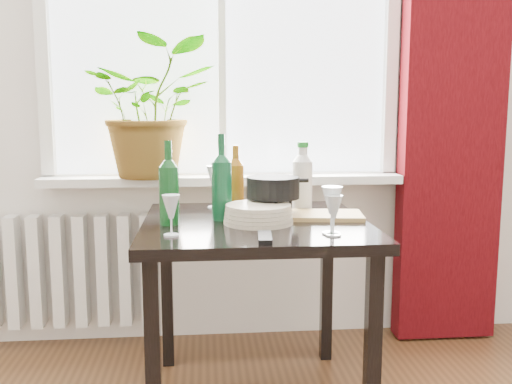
{
  "coord_description": "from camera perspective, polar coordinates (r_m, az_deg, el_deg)",
  "views": [
    {
      "loc": [
        -0.09,
        -0.59,
        1.17
      ],
      "look_at": [
        0.1,
        1.55,
        0.85
      ],
      "focal_mm": 40.0,
      "sensor_mm": 36.0,
      "label": 1
    }
  ],
  "objects": [
    {
      "name": "window",
      "position": [
        2.84,
        -3.48,
        17.15
      ],
      "size": [
        1.72,
        0.08,
        1.62
      ],
      "color": "white",
      "rests_on": "ground"
    },
    {
      "name": "windowsill",
      "position": [
        2.76,
        -3.29,
        1.27
      ],
      "size": [
        1.72,
        0.2,
        0.04
      ],
      "color": "silver",
      "rests_on": "ground"
    },
    {
      "name": "curtain",
      "position": [
        2.97,
        19.18,
        10.43
      ],
      "size": [
        0.5,
        0.12,
        2.56
      ],
      "color": "#340408",
      "rests_on": "ground"
    },
    {
      "name": "radiator",
      "position": [
        2.95,
        -18.08,
        -7.49
      ],
      "size": [
        0.8,
        0.1,
        0.55
      ],
      "color": "silver",
      "rests_on": "ground"
    },
    {
      "name": "table",
      "position": [
        2.21,
        -0.11,
        -5.21
      ],
      "size": [
        0.85,
        0.85,
        0.74
      ],
      "color": "black",
      "rests_on": "ground"
    },
    {
      "name": "potted_plant",
      "position": [
        2.7,
        -10.35,
        8.18
      ],
      "size": [
        0.61,
        0.55,
        0.64
      ],
      "primitive_type": "imported",
      "rotation": [
        0.0,
        0.0,
        0.09
      ],
      "color": "#2A6B1C",
      "rests_on": "windowsill"
    },
    {
      "name": "wine_bottle_left",
      "position": [
        2.12,
        -8.71,
        0.97
      ],
      "size": [
        0.09,
        0.09,
        0.31
      ],
      "primitive_type": null,
      "rotation": [
        0.0,
        0.0,
        -0.34
      ],
      "color": "#0B3B13",
      "rests_on": "table"
    },
    {
      "name": "wine_bottle_right",
      "position": [
        2.18,
        -3.46,
        1.56
      ],
      "size": [
        0.08,
        0.08,
        0.34
      ],
      "primitive_type": null,
      "rotation": [
        0.0,
        0.0,
        0.05
      ],
      "color": "#0C3E21",
      "rests_on": "table"
    },
    {
      "name": "bottle_amber",
      "position": [
        2.37,
        -2.04,
        1.47
      ],
      "size": [
        0.08,
        0.08,
        0.28
      ],
      "primitive_type": null,
      "rotation": [
        0.0,
        0.0,
        0.14
      ],
      "color": "brown",
      "rests_on": "table"
    },
    {
      "name": "cleaning_bottle",
      "position": [
        2.38,
        4.66,
        1.6
      ],
      "size": [
        0.11,
        0.11,
        0.29
      ],
      "primitive_type": null,
      "rotation": [
        0.0,
        0.0,
        0.4
      ],
      "color": "silver",
      "rests_on": "table"
    },
    {
      "name": "wineglass_front_right",
      "position": [
        1.96,
        7.57,
        -1.78
      ],
      "size": [
        0.08,
        0.08,
        0.17
      ],
      "primitive_type": null,
      "rotation": [
        0.0,
        0.0,
        0.1
      ],
      "color": "silver",
      "rests_on": "table"
    },
    {
      "name": "wineglass_far_right",
      "position": [
        1.93,
        7.78,
        -2.32
      ],
      "size": [
        0.07,
        0.07,
        0.14
      ],
      "primitive_type": null,
      "rotation": [
        0.0,
        0.0,
        0.24
      ],
      "color": "silver",
      "rests_on": "table"
    },
    {
      "name": "wineglass_back_center",
      "position": [
        2.42,
        4.53,
        0.26
      ],
      "size": [
        0.08,
        0.08,
        0.17
      ],
      "primitive_type": null,
      "rotation": [
        0.0,
        0.0,
        -0.1
      ],
      "color": "silver",
      "rests_on": "table"
    },
    {
      "name": "wineglass_back_left",
      "position": [
        2.46,
        -4.07,
        0.57
      ],
      "size": [
        0.09,
        0.09,
        0.19
      ],
      "primitive_type": null,
      "rotation": [
        0.0,
        0.0,
        0.08
      ],
      "color": "silver",
      "rests_on": "table"
    },
    {
      "name": "wineglass_front_left",
      "position": [
        1.93,
        -8.48,
        -2.3
      ],
      "size": [
        0.07,
        0.07,
        0.14
      ],
      "primitive_type": null,
      "rotation": [
        0.0,
        0.0,
        -0.17
      ],
      "color": "silver",
      "rests_on": "table"
    },
    {
      "name": "plate_stack",
      "position": [
        2.13,
        0.24,
        -2.23
      ],
      "size": [
        0.33,
        0.33,
        0.07
      ],
      "primitive_type": "cylinder",
      "rotation": [
        0.0,
        0.0,
        0.3
      ],
      "color": "beige",
      "rests_on": "table"
    },
    {
      "name": "fondue_pot",
      "position": [
        2.24,
        1.71,
        -0.51
      ],
      "size": [
        0.29,
        0.27,
        0.16
      ],
      "primitive_type": null,
      "rotation": [
        0.0,
        0.0,
        -0.28
      ],
      "color": "black",
      "rests_on": "table"
    },
    {
      "name": "tv_remote",
      "position": [
        1.87,
        0.9,
        -4.56
      ],
      "size": [
        0.06,
        0.15,
        0.02
      ],
      "primitive_type": "cube",
      "rotation": [
        0.0,
        0.0,
        -0.08
      ],
      "color": "black",
      "rests_on": "table"
    },
    {
      "name": "cutting_board",
      "position": [
        2.26,
        6.63,
        -2.32
      ],
      "size": [
        0.34,
        0.24,
        0.02
      ],
      "primitive_type": "cube",
      "rotation": [
        0.0,
        0.0,
        -0.13
      ],
      "color": "#A9884C",
      "rests_on": "table"
    }
  ]
}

